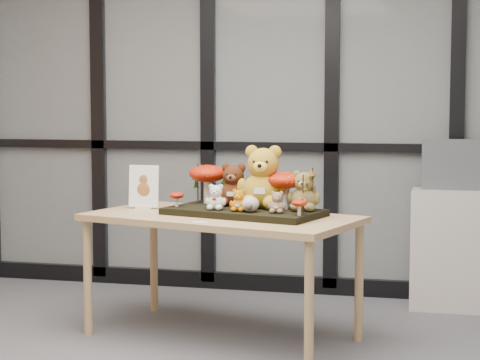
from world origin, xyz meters
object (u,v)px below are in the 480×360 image
(bear_brown_medium, at_px, (234,182))
(mushroom_front_left, at_px, (177,198))
(bear_small_yellow, at_px, (239,199))
(monitor, at_px, (458,165))
(bear_tan_back, at_px, (304,189))
(display_table, at_px, (221,227))
(bear_pooh_yellow, at_px, (263,174))
(plush_cream_hedgehog, at_px, (251,203))
(cabinet, at_px, (457,250))
(diorama_tray, at_px, (244,212))
(mushroom_back_right, at_px, (286,188))
(sign_holder, at_px, (144,189))
(bear_beige_small, at_px, (277,201))
(mushroom_front_right, at_px, (299,207))
(bear_white_bow, at_px, (216,196))
(mushroom_back_left, at_px, (208,182))

(bear_brown_medium, distance_m, mushroom_front_left, 0.35)
(bear_small_yellow, relative_size, mushroom_front_left, 1.45)
(monitor, bearing_deg, bear_tan_back, -128.96)
(display_table, distance_m, bear_small_yellow, 0.23)
(bear_tan_back, xyz_separation_m, bear_small_yellow, (-0.35, -0.12, -0.06))
(bear_pooh_yellow, height_order, bear_small_yellow, bear_pooh_yellow)
(monitor, bearing_deg, plush_cream_hedgehog, -133.54)
(display_table, distance_m, cabinet, 1.72)
(diorama_tray, xyz_separation_m, bear_pooh_yellow, (0.10, 0.06, 0.22))
(bear_brown_medium, xyz_separation_m, mushroom_back_right, (0.33, -0.09, -0.02))
(plush_cream_hedgehog, bearing_deg, sign_holder, 174.98)
(diorama_tray, bearing_deg, mushroom_front_left, -164.21)
(bear_beige_small, distance_m, mushroom_front_right, 0.15)
(bear_brown_medium, xyz_separation_m, mushroom_front_right, (0.45, -0.34, -0.09))
(bear_pooh_yellow, bearing_deg, cabinet, 57.68)
(bear_pooh_yellow, distance_m, bear_brown_medium, 0.22)
(display_table, xyz_separation_m, bear_tan_back, (0.48, 0.03, 0.23))
(plush_cream_hedgehog, xyz_separation_m, mushroom_front_left, (-0.48, 0.14, -0.00))
(bear_small_yellow, xyz_separation_m, bear_white_bow, (-0.14, 0.03, 0.01))
(mushroom_back_right, bearing_deg, mushroom_front_left, -176.14)
(bear_beige_small, bearing_deg, diorama_tray, 164.41)
(sign_holder, bearing_deg, mushroom_back_left, 7.35)
(bear_brown_medium, relative_size, plush_cream_hedgehog, 2.86)
(mushroom_back_left, height_order, mushroom_back_right, mushroom_back_left)
(diorama_tray, relative_size, bear_brown_medium, 3.20)
(bear_white_bow, bearing_deg, bear_small_yellow, 2.53)
(bear_small_yellow, relative_size, bear_white_bow, 0.86)
(mushroom_front_left, bearing_deg, diorama_tray, -0.38)
(bear_tan_back, xyz_separation_m, bear_white_bow, (-0.49, -0.08, -0.04))
(bear_brown_medium, distance_m, mushroom_back_right, 0.34)
(display_table, relative_size, mushroom_front_right, 17.42)
(mushroom_front_left, bearing_deg, mushroom_back_left, 58.22)
(bear_tan_back, relative_size, sign_holder, 0.94)
(mushroom_back_right, height_order, sign_holder, mushroom_back_right)
(bear_small_yellow, distance_m, mushroom_front_right, 0.37)
(bear_pooh_yellow, xyz_separation_m, mushroom_back_left, (-0.38, 0.15, -0.07))
(diorama_tray, height_order, sign_holder, sign_holder)
(bear_white_bow, bearing_deg, diorama_tray, 45.83)
(bear_brown_medium, relative_size, mushroom_front_left, 2.88)
(display_table, distance_m, bear_tan_back, 0.53)
(diorama_tray, xyz_separation_m, bear_white_bow, (-0.14, -0.08, 0.10))
(bear_pooh_yellow, bearing_deg, display_table, -142.89)
(plush_cream_hedgehog, relative_size, sign_holder, 0.36)
(bear_pooh_yellow, relative_size, mushroom_back_left, 1.55)
(diorama_tray, xyz_separation_m, bear_small_yellow, (-0.00, -0.12, 0.09))
(bear_small_yellow, distance_m, sign_holder, 0.71)
(sign_holder, bearing_deg, display_table, -19.87)
(mushroom_front_right, distance_m, sign_holder, 1.08)
(bear_white_bow, bearing_deg, plush_cream_hedgehog, 2.49)
(bear_brown_medium, xyz_separation_m, sign_holder, (-0.57, 0.02, -0.05))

